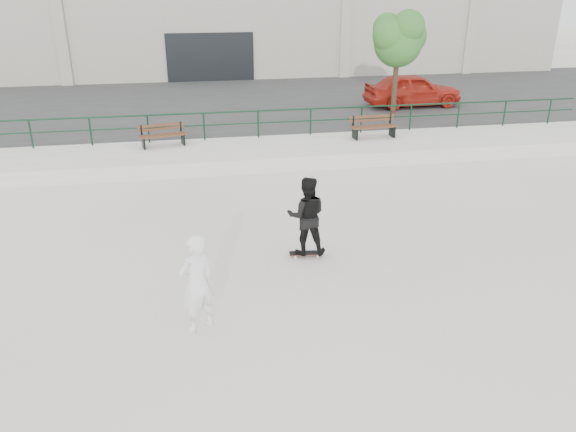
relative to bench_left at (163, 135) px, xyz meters
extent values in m
plane|color=#B2AFA3|center=(2.49, -10.26, -0.88)|extent=(120.00, 120.00, 0.00)
cube|color=beige|center=(2.49, -0.76, -0.63)|extent=(30.00, 3.00, 0.50)
cube|color=#323232|center=(2.49, 7.74, -0.63)|extent=(60.00, 14.00, 0.50)
cylinder|color=#12321F|center=(2.49, 0.54, 0.62)|extent=(28.00, 0.06, 0.06)
cylinder|color=#12321F|center=(2.49, 0.54, 0.17)|extent=(28.00, 0.05, 0.05)
cylinder|color=#12321F|center=(-4.51, 0.54, 0.12)|extent=(0.06, 0.06, 1.00)
cylinder|color=#12321F|center=(-2.51, 0.54, 0.12)|extent=(0.06, 0.06, 1.00)
cylinder|color=#12321F|center=(-0.51, 0.54, 0.12)|extent=(0.06, 0.06, 1.00)
cylinder|color=#12321F|center=(1.49, 0.54, 0.12)|extent=(0.06, 0.06, 1.00)
cylinder|color=#12321F|center=(3.49, 0.54, 0.12)|extent=(0.06, 0.06, 1.00)
cylinder|color=#12321F|center=(5.49, 0.54, 0.12)|extent=(0.06, 0.06, 1.00)
cylinder|color=#12321F|center=(7.49, 0.54, 0.12)|extent=(0.06, 0.06, 1.00)
cylinder|color=#12321F|center=(9.49, 0.54, 0.12)|extent=(0.06, 0.06, 1.00)
cylinder|color=#12321F|center=(11.49, 0.54, 0.12)|extent=(0.06, 0.06, 1.00)
cylinder|color=#12321F|center=(13.49, 0.54, 0.12)|extent=(0.06, 0.06, 1.00)
cylinder|color=#12321F|center=(15.49, 0.54, 0.12)|extent=(0.06, 0.06, 1.00)
cube|color=#ACAA9A|center=(2.49, 21.74, 3.12)|extent=(44.00, 16.00, 8.00)
cube|color=black|center=(2.49, 13.69, 0.72)|extent=(5.00, 0.15, 3.20)
cube|color=#ACAA9A|center=(-5.51, 13.64, 2.22)|extent=(0.60, 0.25, 6.20)
cube|color=#ACAA9A|center=(10.49, 13.64, 2.22)|extent=(0.60, 0.25, 6.20)
cube|color=#ACAA9A|center=(18.49, 13.64, 2.22)|extent=(0.60, 0.25, 6.20)
cube|color=#4B2D1A|center=(0.05, -0.22, 0.02)|extent=(1.66, 0.46, 0.04)
cube|color=#4B2D1A|center=(0.01, -0.06, 0.02)|extent=(1.66, 0.46, 0.04)
cube|color=#4B2D1A|center=(-0.02, 0.11, 0.02)|extent=(1.66, 0.46, 0.04)
cube|color=#4B2D1A|center=(-0.04, 0.18, 0.19)|extent=(1.65, 0.38, 0.09)
cube|color=#4B2D1A|center=(-0.04, 0.18, 0.33)|extent=(1.65, 0.38, 0.09)
cube|color=black|center=(-0.67, -0.20, -0.19)|extent=(0.15, 0.47, 0.39)
cube|color=black|center=(-0.72, 0.03, 0.19)|extent=(0.06, 0.06, 0.39)
cube|color=black|center=(0.70, 0.09, -0.19)|extent=(0.15, 0.47, 0.39)
cube|color=black|center=(0.65, 0.32, 0.19)|extent=(0.06, 0.06, 0.39)
cube|color=#4B2D1A|center=(7.73, -0.49, 0.04)|extent=(1.78, 0.23, 0.04)
cube|color=#4B2D1A|center=(7.72, -0.31, 0.04)|extent=(1.78, 0.23, 0.04)
cube|color=#4B2D1A|center=(7.71, -0.13, 0.04)|extent=(1.78, 0.23, 0.04)
cube|color=#4B2D1A|center=(7.71, -0.05, 0.23)|extent=(1.78, 0.15, 0.10)
cube|color=#4B2D1A|center=(7.71, -0.05, 0.37)|extent=(1.78, 0.15, 0.10)
cube|color=black|center=(6.98, -0.35, -0.17)|extent=(0.09, 0.50, 0.42)
cube|color=black|center=(6.97, -0.10, 0.23)|extent=(0.06, 0.05, 0.42)
cube|color=black|center=(8.46, -0.26, -0.17)|extent=(0.09, 0.50, 0.42)
cube|color=black|center=(8.45, -0.01, 0.23)|extent=(0.06, 0.05, 0.42)
cylinder|color=#4D3326|center=(9.64, 2.87, 0.94)|extent=(0.22, 0.22, 2.65)
sphere|color=#286425|center=(9.64, 2.87, 2.70)|extent=(1.98, 1.98, 1.98)
sphere|color=#286425|center=(10.20, 3.20, 2.92)|extent=(1.54, 1.54, 1.54)
sphere|color=#286425|center=(9.20, 2.65, 3.03)|extent=(1.43, 1.43, 1.43)
sphere|color=#286425|center=(9.87, 2.43, 3.37)|extent=(1.32, 1.32, 1.32)
sphere|color=#286425|center=(9.31, 3.31, 3.25)|extent=(1.21, 1.21, 1.21)
imported|color=#B32316|center=(11.30, 4.87, 0.37)|extent=(4.48, 1.90, 1.51)
cube|color=black|center=(3.39, -8.44, -0.80)|extent=(0.80, 0.28, 0.02)
cube|color=brown|center=(3.39, -8.44, -0.81)|extent=(0.80, 0.28, 0.01)
cube|color=gray|center=(3.13, -8.41, -0.84)|extent=(0.08, 0.17, 0.03)
cube|color=gray|center=(3.65, -8.46, -0.84)|extent=(0.08, 0.17, 0.03)
cylinder|color=beige|center=(3.12, -8.51, -0.85)|extent=(0.06, 0.03, 0.06)
cylinder|color=beige|center=(3.14, -8.32, -0.85)|extent=(0.06, 0.03, 0.06)
cylinder|color=beige|center=(3.64, -8.56, -0.85)|extent=(0.06, 0.03, 0.06)
cylinder|color=beige|center=(3.66, -8.37, -0.85)|extent=(0.06, 0.03, 0.06)
imported|color=black|center=(3.39, -8.44, 0.14)|extent=(1.00, 0.84, 1.85)
imported|color=white|center=(0.84, -10.95, 0.07)|extent=(0.83, 0.73, 1.90)
camera|label=1|loc=(0.85, -19.90, 5.09)|focal=35.00mm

